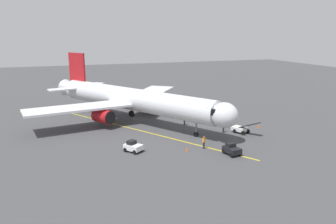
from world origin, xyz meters
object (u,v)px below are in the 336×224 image
(safety_cone_nose_left, at_px, (236,125))
(safety_cone_nose_right, at_px, (187,149))
(safety_cone_wing_port, at_px, (259,126))
(belt_loader_rear_apron, at_px, (241,129))
(ground_crew_marshaller, at_px, (204,142))
(tug_starboard_side, at_px, (160,97))
(tug_near_nose, at_px, (133,147))
(ground_crew_loader, at_px, (223,127))
(airplane, at_px, (131,99))
(tug_portside, at_px, (232,149))
(ground_crew_wing_walker, at_px, (184,120))

(safety_cone_nose_left, distance_m, safety_cone_nose_right, 14.70)
(safety_cone_wing_port, bearing_deg, belt_loader_rear_apron, 20.40)
(belt_loader_rear_apron, relative_size, safety_cone_nose_right, 8.48)
(ground_crew_marshaller, height_order, tug_starboard_side, ground_crew_marshaller)
(belt_loader_rear_apron, bearing_deg, safety_cone_nose_right, 22.65)
(safety_cone_nose_right, height_order, safety_cone_wing_port, same)
(tug_near_nose, bearing_deg, ground_crew_marshaller, 167.88)
(ground_crew_loader, bearing_deg, airplane, -42.99)
(tug_portside, bearing_deg, tug_near_nose, -24.35)
(safety_cone_nose_left, bearing_deg, belt_loader_rear_apron, 70.06)
(ground_crew_marshaller, relative_size, safety_cone_nose_right, 3.11)
(airplane, height_order, tug_near_nose, airplane)
(ground_crew_marshaller, xyz_separation_m, safety_cone_nose_left, (-9.80, -7.85, -0.61))
(airplane, bearing_deg, safety_cone_nose_right, 101.27)
(airplane, relative_size, ground_crew_wing_walker, 21.16)
(tug_portside, bearing_deg, safety_cone_nose_left, -123.65)
(safety_cone_nose_left, height_order, safety_cone_wing_port, same)
(ground_crew_marshaller, relative_size, ground_crew_wing_walker, 1.00)
(ground_crew_marshaller, relative_size, tug_near_nose, 0.62)
(safety_cone_nose_right, relative_size, safety_cone_wing_port, 1.00)
(ground_crew_marshaller, distance_m, tug_near_nose, 9.57)
(ground_crew_wing_walker, height_order, tug_starboard_side, ground_crew_wing_walker)
(ground_crew_marshaller, distance_m, belt_loader_rear_apron, 9.69)
(ground_crew_loader, bearing_deg, safety_cone_nose_left, -149.59)
(ground_crew_loader, bearing_deg, tug_starboard_side, -87.28)
(tug_near_nose, xyz_separation_m, tug_starboard_side, (-14.18, -31.63, 0.00))
(tug_near_nose, xyz_separation_m, safety_cone_nose_left, (-19.16, -5.84, -0.43))
(ground_crew_loader, xyz_separation_m, safety_cone_nose_right, (8.68, 5.85, -0.61))
(ground_crew_loader, height_order, tug_near_nose, ground_crew_loader)
(safety_cone_nose_right, bearing_deg, belt_loader_rear_apron, -157.35)
(ground_crew_marshaller, relative_size, tug_portside, 0.69)
(tug_portside, xyz_separation_m, tug_starboard_side, (-2.44, -36.95, 0.00))
(safety_cone_nose_right, bearing_deg, tug_near_nose, -17.52)
(airplane, relative_size, tug_near_nose, 13.19)
(ground_crew_marshaller, bearing_deg, belt_loader_rear_apron, -152.35)
(safety_cone_nose_right, bearing_deg, ground_crew_wing_walker, -110.83)
(ground_crew_wing_walker, xyz_separation_m, safety_cone_nose_right, (4.57, 12.01, -0.61))
(airplane, distance_m, belt_loader_rear_apron, 19.44)
(ground_crew_wing_walker, xyz_separation_m, tug_portside, (-0.35, 15.16, -0.18))
(safety_cone_nose_right, xyz_separation_m, safety_cone_wing_port, (-15.61, -6.31, 0.00))
(ground_crew_marshaller, relative_size, tug_starboard_side, 0.67)
(ground_crew_loader, distance_m, tug_portside, 9.76)
(tug_portside, bearing_deg, belt_loader_rear_apron, -128.51)
(tug_near_nose, bearing_deg, tug_portside, 155.65)
(tug_portside, bearing_deg, safety_cone_nose_right, -32.71)
(ground_crew_loader, distance_m, tug_starboard_side, 27.97)
(airplane, xyz_separation_m, belt_loader_rear_apron, (-14.54, 12.48, -3.29))
(tug_near_nose, bearing_deg, airplane, -102.83)
(belt_loader_rear_apron, xyz_separation_m, safety_cone_nose_right, (11.12, 4.64, -0.44))
(ground_crew_loader, distance_m, safety_cone_nose_right, 10.49)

